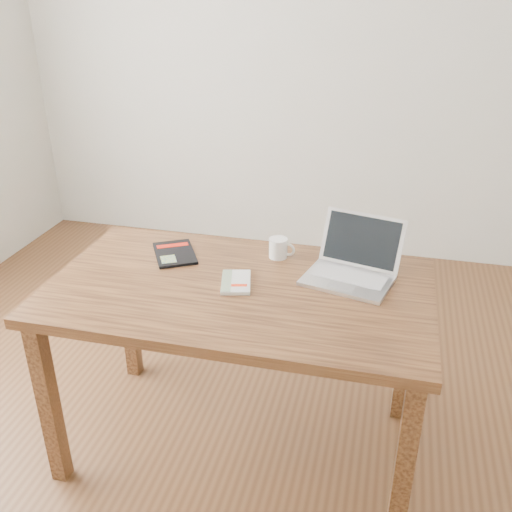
% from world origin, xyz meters
% --- Properties ---
extents(room, '(4.04, 4.04, 2.70)m').
position_xyz_m(room, '(-0.07, 0.00, 1.36)').
color(room, '#53331C').
rests_on(room, ground).
extents(desk, '(1.38, 0.79, 0.75)m').
position_xyz_m(desk, '(0.03, -0.00, 0.66)').
color(desk, '#4F2E18').
rests_on(desk, ground).
extents(white_guidebook, '(0.14, 0.19, 0.02)m').
position_xyz_m(white_guidebook, '(0.01, 0.02, 0.76)').
color(white_guidebook, silver).
rests_on(white_guidebook, desk).
extents(black_guidebook, '(0.24, 0.27, 0.01)m').
position_xyz_m(black_guidebook, '(-0.29, 0.19, 0.76)').
color(black_guidebook, black).
rests_on(black_guidebook, desk).
extents(laptop, '(0.37, 0.36, 0.21)m').
position_xyz_m(laptop, '(0.42, 0.18, 0.79)').
color(laptop, silver).
rests_on(laptop, desk).
extents(coffee_mug, '(0.11, 0.07, 0.08)m').
position_xyz_m(coffee_mug, '(0.12, 0.27, 0.79)').
color(coffee_mug, white).
rests_on(coffee_mug, desk).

